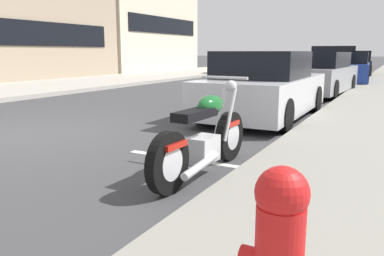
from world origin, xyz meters
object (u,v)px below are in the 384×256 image
at_px(parked_car_second_in_row, 264,88).
at_px(parked_car_near_corner, 347,69).
at_px(parked_car_far_down_curb, 319,74).
at_px(parked_car_across_street, 355,64).
at_px(parked_motorcycle, 204,138).
at_px(fire_hydrant, 279,247).
at_px(crossing_truck, 333,56).
at_px(car_opposite_curb, 237,64).

height_order(parked_car_second_in_row, parked_car_near_corner, parked_car_second_in_row).
height_order(parked_car_far_down_curb, parked_car_across_street, parked_car_across_street).
bearing_deg(parked_car_near_corner, parked_car_second_in_row, 174.25).
xyz_separation_m(parked_motorcycle, parked_car_near_corner, (14.99, 0.21, 0.24)).
xyz_separation_m(parked_car_across_street, fire_hydrant, (-22.97, -1.98, -0.14)).
relative_size(parked_motorcycle, parked_car_second_in_row, 0.51).
xyz_separation_m(parked_motorcycle, fire_hydrant, (-2.33, -1.53, 0.13)).
height_order(parked_car_near_corner, fire_hydrant, parked_car_near_corner).
distance_m(parked_motorcycle, crossing_truck, 34.97).
bearing_deg(parked_motorcycle, parked_car_far_down_curb, 4.94).
bearing_deg(parked_car_near_corner, parked_car_across_street, -1.28).
relative_size(parked_car_second_in_row, fire_hydrant, 5.17).
xyz_separation_m(parked_motorcycle, parked_car_across_street, (20.65, 0.44, 0.28)).
height_order(parked_car_near_corner, crossing_truck, crossing_truck).
height_order(crossing_truck, car_opposite_curb, crossing_truck).
height_order(parked_motorcycle, fire_hydrant, parked_motorcycle).
bearing_deg(parked_car_across_street, crossing_truck, 9.77).
xyz_separation_m(parked_motorcycle, crossing_truck, (34.76, 3.75, 0.58)).
bearing_deg(crossing_truck, parked_car_far_down_curb, 92.21).
bearing_deg(parked_motorcycle, car_opposite_curb, 22.74).
bearing_deg(car_opposite_curb, fire_hydrant, 20.82).
bearing_deg(parked_car_near_corner, fire_hydrant, -177.88).
bearing_deg(fire_hydrant, parked_motorcycle, 33.37).
relative_size(parked_motorcycle, parked_car_across_street, 0.45).
bearing_deg(fire_hydrant, parked_car_across_street, 4.92).
distance_m(parked_motorcycle, fire_hydrant, 2.79).
xyz_separation_m(parked_car_second_in_row, fire_hydrant, (-6.44, -2.15, -0.10)).
bearing_deg(fire_hydrant, parked_car_second_in_row, 18.44).
relative_size(parked_motorcycle, fire_hydrant, 2.64).
height_order(parked_car_across_street, fire_hydrant, parked_car_across_street).
height_order(parked_car_across_street, crossing_truck, crossing_truck).
distance_m(crossing_truck, fire_hydrant, 37.47).
xyz_separation_m(parked_car_far_down_curb, parked_car_across_street, (11.13, -0.02, 0.03)).
distance_m(parked_car_far_down_curb, car_opposite_curb, 11.83).
distance_m(parked_car_across_street, fire_hydrant, 23.06).
bearing_deg(car_opposite_curb, parked_car_second_in_row, 22.32).
bearing_deg(parked_car_across_street, parked_motorcycle, 177.84).
bearing_deg(crossing_truck, parked_car_near_corner, 94.94).
distance_m(parked_car_near_corner, fire_hydrant, 17.41).
distance_m(parked_car_near_corner, crossing_truck, 20.09).
height_order(crossing_truck, fire_hydrant, crossing_truck).
xyz_separation_m(parked_car_across_street, crossing_truck, (14.12, 3.30, 0.31)).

